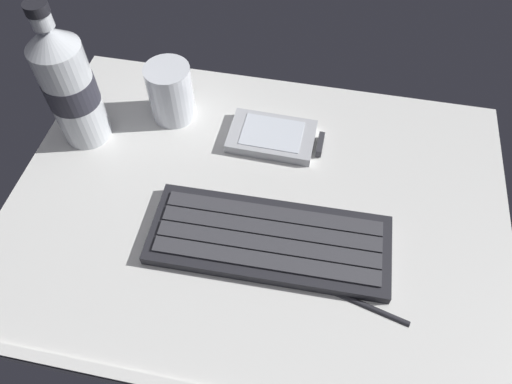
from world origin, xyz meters
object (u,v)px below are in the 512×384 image
at_px(juice_cup, 171,94).
at_px(water_bottle, 69,85).
at_px(keyboard, 269,239).
at_px(handheld_device, 276,137).
at_px(stylus_pen, 368,306).

bearing_deg(juice_cup, water_bottle, -151.01).
bearing_deg(keyboard, water_bottle, 156.11).
relative_size(handheld_device, water_bottle, 0.62).
bearing_deg(water_bottle, stylus_pen, -24.43).
bearing_deg(water_bottle, handheld_device, 8.17).
distance_m(handheld_device, stylus_pen, 0.27).
relative_size(juice_cup, water_bottle, 0.41).
bearing_deg(water_bottle, juice_cup, 28.99).
bearing_deg(keyboard, stylus_pen, -25.67).
bearing_deg(stylus_pen, water_bottle, 169.83).
relative_size(keyboard, juice_cup, 3.44).
xyz_separation_m(juice_cup, water_bottle, (-0.11, -0.06, 0.05)).
height_order(handheld_device, water_bottle, water_bottle).
height_order(keyboard, water_bottle, water_bottle).
distance_m(keyboard, juice_cup, 0.26).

